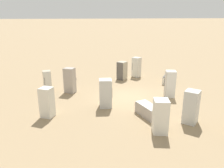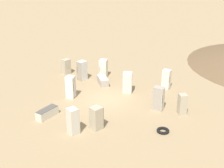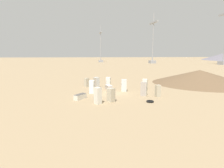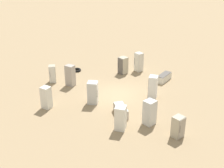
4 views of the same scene
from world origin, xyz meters
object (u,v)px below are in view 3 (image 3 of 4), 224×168
object	(u,v)px
discarded_fridge_6	(98,96)
discarded_fridge_7	(109,87)
power_pylon_3	(101,51)
scrap_tire	(150,101)
discarded_fridge_2	(111,95)
discarded_fridge_9	(87,82)
discarded_fridge_3	(108,82)
discarded_fridge_11	(124,85)
discarded_fridge_4	(144,89)
discarded_fridge_1	(96,83)
power_pylon_2	(153,48)
discarded_fridge_8	(92,87)
discarded_fridge_0	(145,84)
discarded_fridge_10	(158,91)
discarded_fridge_5	(80,97)

from	to	relation	value
discarded_fridge_6	discarded_fridge_7	size ratio (longest dim) A/B	1.07
power_pylon_3	scrap_tire	xyz separation A→B (m)	(-119.66, 13.64, -8.57)
discarded_fridge_2	discarded_fridge_9	world-z (taller)	discarded_fridge_2
discarded_fridge_3	discarded_fridge_6	size ratio (longest dim) A/B	0.93
discarded_fridge_3	discarded_fridge_11	size ratio (longest dim) A/B	0.95
power_pylon_3	discarded_fridge_4	size ratio (longest dim) A/B	15.05
power_pylon_3	discarded_fridge_1	xyz separation A→B (m)	(-109.63, 18.43, -7.77)
discarded_fridge_1	discarded_fridge_2	size ratio (longest dim) A/B	1.12
power_pylon_2	discarded_fridge_4	world-z (taller)	power_pylon_2
discarded_fridge_6	discarded_fridge_9	xyz separation A→B (m)	(11.05, 0.33, -0.18)
discarded_fridge_8	power_pylon_2	bearing A→B (deg)	172.61
power_pylon_3	discarded_fridge_0	distance (m)	113.60
discarded_fridge_3	scrap_tire	xyz separation A→B (m)	(-10.41, -2.75, -0.75)
power_pylon_2	discarded_fridge_1	world-z (taller)	power_pylon_2
power_pylon_3	power_pylon_2	bearing A→B (deg)	-130.65
discarded_fridge_6	discarded_fridge_11	distance (m)	7.57
discarded_fridge_0	discarded_fridge_4	distance (m)	4.14
power_pylon_2	power_pylon_3	xyz separation A→B (m)	(26.76, 31.16, -1.49)
discarded_fridge_3	discarded_fridge_0	bearing A→B (deg)	166.62
discarded_fridge_8	discarded_fridge_0	bearing A→B (deg)	117.46
discarded_fridge_11	power_pylon_2	bearing A→B (deg)	-13.39
discarded_fridge_4	discarded_fridge_9	size ratio (longest dim) A/B	1.26
discarded_fridge_4	discarded_fridge_6	world-z (taller)	discarded_fridge_4
power_pylon_2	discarded_fridge_10	world-z (taller)	power_pylon_2
discarded_fridge_4	discarded_fridge_0	bearing A→B (deg)	-167.88
power_pylon_2	discarded_fridge_6	xyz separation A→B (m)	(-92.19, 50.71, -9.24)
power_pylon_2	discarded_fridge_8	xyz separation A→B (m)	(-86.65, 50.74, -9.23)
discarded_fridge_7	scrap_tire	world-z (taller)	discarded_fridge_7
discarded_fridge_2	discarded_fridge_10	distance (m)	6.56
discarded_fridge_1	discarded_fridge_7	xyz separation A→B (m)	(-1.42, -1.77, -0.56)
discarded_fridge_11	scrap_tire	bearing A→B (deg)	-155.45
power_pylon_2	discarded_fridge_2	size ratio (longest dim) A/B	20.43
discarded_fridge_6	discarded_fridge_7	world-z (taller)	discarded_fridge_6
discarded_fridge_3	discarded_fridge_4	xyz separation A→B (m)	(-7.25, -3.31, 0.08)
discarded_fridge_5	discarded_fridge_9	world-z (taller)	discarded_fridge_9
scrap_tire	discarded_fridge_6	bearing A→B (deg)	83.15
discarded_fridge_5	discarded_fridge_11	bearing A→B (deg)	69.59
discarded_fridge_2	discarded_fridge_3	bearing A→B (deg)	135.88
discarded_fridge_0	discarded_fridge_1	world-z (taller)	discarded_fridge_1
discarded_fridge_6	discarded_fridge_11	xyz separation A→B (m)	(5.89, -4.76, -0.02)
discarded_fridge_11	scrap_tire	world-z (taller)	discarded_fridge_11
power_pylon_3	discarded_fridge_5	world-z (taller)	power_pylon_3
discarded_fridge_9	discarded_fridge_6	bearing A→B (deg)	-123.17
power_pylon_3	discarded_fridge_2	size ratio (longest dim) A/B	17.43
discarded_fridge_1	discarded_fridge_3	size ratio (longest dim) A/B	1.06
discarded_fridge_9	power_pylon_2	bearing A→B (deg)	22.92
discarded_fridge_0	discarded_fridge_5	world-z (taller)	discarded_fridge_0
discarded_fridge_9	discarded_fridge_11	bearing A→B (deg)	-80.28
power_pylon_3	discarded_fridge_2	distance (m)	120.18
discarded_fridge_6	discarded_fridge_11	bearing A→B (deg)	110.30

